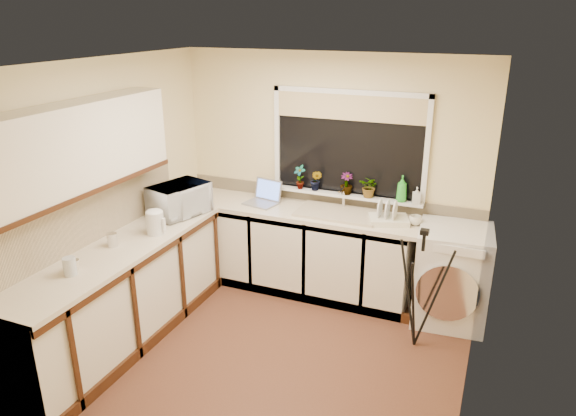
# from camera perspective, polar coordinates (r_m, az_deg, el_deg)

# --- Properties ---
(floor) EXTENTS (3.20, 3.20, 0.00)m
(floor) POSITION_cam_1_polar(r_m,az_deg,el_deg) (4.83, -1.76, -15.18)
(floor) COLOR brown
(floor) RESTS_ON ground
(ceiling) EXTENTS (3.20, 3.20, 0.00)m
(ceiling) POSITION_cam_1_polar(r_m,az_deg,el_deg) (3.96, -2.15, 15.19)
(ceiling) COLOR white
(ceiling) RESTS_ON ground
(wall_back) EXTENTS (3.20, 0.00, 3.20)m
(wall_back) POSITION_cam_1_polar(r_m,az_deg,el_deg) (5.57, 4.45, 3.74)
(wall_back) COLOR beige
(wall_back) RESTS_ON ground
(wall_front) EXTENTS (3.20, 0.00, 3.20)m
(wall_front) POSITION_cam_1_polar(r_m,az_deg,el_deg) (3.08, -13.72, -11.07)
(wall_front) COLOR beige
(wall_front) RESTS_ON ground
(wall_left) EXTENTS (0.00, 3.00, 3.00)m
(wall_left) POSITION_cam_1_polar(r_m,az_deg,el_deg) (5.08, -18.63, 1.09)
(wall_left) COLOR beige
(wall_left) RESTS_ON ground
(wall_right) EXTENTS (0.00, 3.00, 3.00)m
(wall_right) POSITION_cam_1_polar(r_m,az_deg,el_deg) (3.91, 20.04, -4.76)
(wall_right) COLOR beige
(wall_right) RESTS_ON ground
(base_cabinet_back) EXTENTS (2.55, 0.60, 0.86)m
(base_cabinet_back) POSITION_cam_1_polar(r_m,az_deg,el_deg) (5.68, 0.16, -4.40)
(base_cabinet_back) COLOR silver
(base_cabinet_back) RESTS_ON floor
(base_cabinet_left) EXTENTS (0.54, 2.40, 0.86)m
(base_cabinet_left) POSITION_cam_1_polar(r_m,az_deg,el_deg) (5.00, -17.19, -9.03)
(base_cabinet_left) COLOR silver
(base_cabinet_left) RESTS_ON floor
(worktop_back) EXTENTS (3.20, 0.60, 0.04)m
(worktop_back) POSITION_cam_1_polar(r_m,az_deg,el_deg) (5.41, 3.35, -0.60)
(worktop_back) COLOR beige
(worktop_back) RESTS_ON base_cabinet_back
(worktop_left) EXTENTS (0.60, 2.40, 0.04)m
(worktop_left) POSITION_cam_1_polar(r_m,az_deg,el_deg) (4.80, -17.74, -4.33)
(worktop_left) COLOR beige
(worktop_left) RESTS_ON base_cabinet_left
(upper_cabinet) EXTENTS (0.28, 1.90, 0.70)m
(upper_cabinet) POSITION_cam_1_polar(r_m,az_deg,el_deg) (4.50, -21.56, 6.02)
(upper_cabinet) COLOR silver
(upper_cabinet) RESTS_ON wall_left
(splashback_left) EXTENTS (0.02, 2.40, 0.45)m
(splashback_left) POSITION_cam_1_polar(r_m,az_deg,el_deg) (4.90, -20.64, -1.10)
(splashback_left) COLOR beige
(splashback_left) RESTS_ON wall_left
(splashback_back) EXTENTS (3.20, 0.02, 0.14)m
(splashback_back) POSITION_cam_1_polar(r_m,az_deg,el_deg) (5.63, 4.34, 1.22)
(splashback_back) COLOR beige
(splashback_back) RESTS_ON wall_back
(window_glass) EXTENTS (1.50, 0.02, 1.00)m
(window_glass) POSITION_cam_1_polar(r_m,az_deg,el_deg) (5.41, 6.51, 6.76)
(window_glass) COLOR black
(window_glass) RESTS_ON wall_back
(window_blind) EXTENTS (1.50, 0.02, 0.25)m
(window_blind) POSITION_cam_1_polar(r_m,az_deg,el_deg) (5.32, 6.60, 10.64)
(window_blind) COLOR tan
(window_blind) RESTS_ON wall_back
(windowsill) EXTENTS (1.60, 0.14, 0.03)m
(windowsill) POSITION_cam_1_polar(r_m,az_deg,el_deg) (5.50, 6.14, 1.41)
(windowsill) COLOR white
(windowsill) RESTS_ON wall_back
(sink) EXTENTS (0.82, 0.46, 0.03)m
(sink) POSITION_cam_1_polar(r_m,az_deg,el_deg) (5.34, 5.39, -0.56)
(sink) COLOR tan
(sink) RESTS_ON worktop_back
(faucet) EXTENTS (0.03, 0.03, 0.24)m
(faucet) POSITION_cam_1_polar(r_m,az_deg,el_deg) (5.46, 5.99, 1.11)
(faucet) COLOR silver
(faucet) RESTS_ON worktop_back
(washing_machine) EXTENTS (0.71, 0.69, 0.93)m
(washing_machine) POSITION_cam_1_polar(r_m,az_deg,el_deg) (5.29, 17.11, -6.88)
(washing_machine) COLOR silver
(washing_machine) RESTS_ON floor
(laptop) EXTENTS (0.38, 0.35, 0.24)m
(laptop) POSITION_cam_1_polar(r_m,az_deg,el_deg) (5.63, -2.58, 1.18)
(laptop) COLOR gray
(laptop) RESTS_ON worktop_back
(kettle) EXTENTS (0.16, 0.16, 0.21)m
(kettle) POSITION_cam_1_polar(r_m,az_deg,el_deg) (4.96, -14.04, -1.58)
(kettle) COLOR silver
(kettle) RESTS_ON worktop_left
(dish_rack) EXTENTS (0.44, 0.38, 0.05)m
(dish_rack) POSITION_cam_1_polar(r_m,az_deg,el_deg) (5.19, 10.72, -1.26)
(dish_rack) COLOR beige
(dish_rack) RESTS_ON worktop_back
(tripod) EXTENTS (0.71, 0.71, 1.11)m
(tripod) POSITION_cam_1_polar(r_m,az_deg,el_deg) (4.77, 13.87, -8.46)
(tripod) COLOR black
(tripod) RESTS_ON floor
(glass_jug) EXTENTS (0.10, 0.10, 0.14)m
(glass_jug) POSITION_cam_1_polar(r_m,az_deg,el_deg) (4.42, -22.34, -5.81)
(glass_jug) COLOR #B6BBC1
(glass_jug) RESTS_ON worktop_left
(steel_jar) EXTENTS (0.09, 0.09, 0.12)m
(steel_jar) POSITION_cam_1_polar(r_m,az_deg,el_deg) (4.82, -18.30, -3.26)
(steel_jar) COLOR silver
(steel_jar) RESTS_ON worktop_left
(microwave) EXTENTS (0.52, 0.64, 0.31)m
(microwave) POSITION_cam_1_polar(r_m,az_deg,el_deg) (5.38, -11.56, 0.90)
(microwave) COLOR white
(microwave) RESTS_ON worktop_left
(plant_a) EXTENTS (0.16, 0.13, 0.25)m
(plant_a) POSITION_cam_1_polar(r_m,az_deg,el_deg) (5.58, 1.27, 3.33)
(plant_a) COLOR #999999
(plant_a) RESTS_ON windowsill
(plant_b) EXTENTS (0.14, 0.12, 0.22)m
(plant_b) POSITION_cam_1_polar(r_m,az_deg,el_deg) (5.53, 3.03, 2.96)
(plant_b) COLOR #999999
(plant_b) RESTS_ON windowsill
(plant_c) EXTENTS (0.16, 0.16, 0.22)m
(plant_c) POSITION_cam_1_polar(r_m,az_deg,el_deg) (5.44, 6.28, 2.61)
(plant_c) COLOR #999999
(plant_c) RESTS_ON windowsill
(plant_d) EXTENTS (0.23, 0.21, 0.22)m
(plant_d) POSITION_cam_1_polar(r_m,az_deg,el_deg) (5.38, 8.74, 2.26)
(plant_d) COLOR #999999
(plant_d) RESTS_ON windowsill
(soap_bottle_green) EXTENTS (0.12, 0.12, 0.26)m
(soap_bottle_green) POSITION_cam_1_polar(r_m,az_deg,el_deg) (5.31, 12.10, 2.03)
(soap_bottle_green) COLOR green
(soap_bottle_green) RESTS_ON windowsill
(soap_bottle_clear) EXTENTS (0.09, 0.09, 0.17)m
(soap_bottle_clear) POSITION_cam_1_polar(r_m,az_deg,el_deg) (5.30, 13.60, 1.32)
(soap_bottle_clear) COLOR #999999
(soap_bottle_clear) RESTS_ON windowsill
(cup_back) EXTENTS (0.14, 0.14, 0.09)m
(cup_back) POSITION_cam_1_polar(r_m,az_deg,el_deg) (5.18, 13.47, -1.30)
(cup_back) COLOR silver
(cup_back) RESTS_ON worktop_back
(cup_left) EXTENTS (0.12, 0.12, 0.09)m
(cup_left) POSITION_cam_1_polar(r_m,az_deg,el_deg) (4.50, -21.90, -5.68)
(cup_left) COLOR beige
(cup_left) RESTS_ON worktop_left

